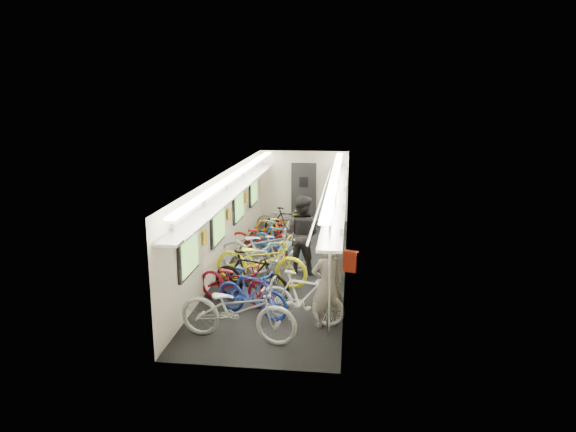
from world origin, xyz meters
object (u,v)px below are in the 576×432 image
(bicycle_1, at_px, (252,293))
(backpack, at_px, (351,261))
(bicycle_0, at_px, (238,310))
(passenger_near, at_px, (327,284))
(passenger_mid, at_px, (302,234))

(bicycle_1, height_order, backpack, backpack)
(bicycle_0, relative_size, bicycle_1, 1.34)
(backpack, bearing_deg, passenger_near, -157.13)
(bicycle_1, relative_size, passenger_near, 0.97)
(bicycle_1, xyz_separation_m, passenger_near, (1.47, -0.27, 0.35))
(bicycle_1, bearing_deg, passenger_mid, 8.00)
(passenger_near, relative_size, passenger_mid, 0.87)
(passenger_near, bearing_deg, passenger_mid, -98.22)
(backpack, bearing_deg, bicycle_1, -167.91)
(passenger_mid, relative_size, backpack, 5.01)
(backpack, bearing_deg, passenger_mid, 130.98)
(bicycle_0, distance_m, passenger_mid, 3.85)
(passenger_mid, bearing_deg, backpack, 129.81)
(passenger_near, xyz_separation_m, passenger_mid, (-0.76, 3.01, 0.12))
(bicycle_1, xyz_separation_m, backpack, (1.89, -0.24, 0.80))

